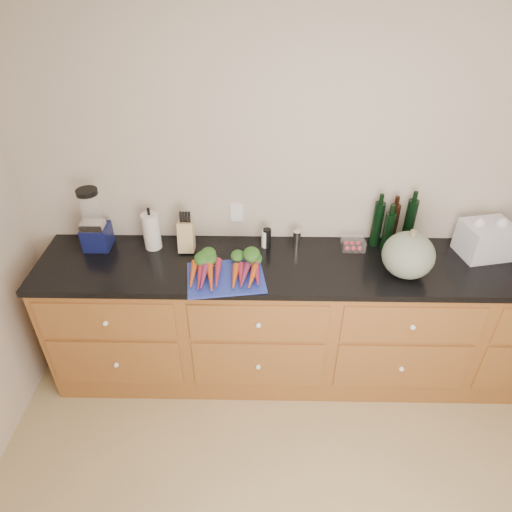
{
  "coord_description": "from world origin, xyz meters",
  "views": [
    {
      "loc": [
        -0.43,
        -0.96,
        2.59
      ],
      "look_at": [
        -0.47,
        1.2,
        1.06
      ],
      "focal_mm": 32.0,
      "sensor_mm": 36.0,
      "label": 1
    }
  ],
  "objects_px": {
    "knife_block": "(186,236)",
    "tomato_box": "(353,244)",
    "blender_appliance": "(94,223)",
    "paper_towel": "(152,231)",
    "carrots": "(226,268)",
    "squash": "(408,255)",
    "cutting_board": "(226,277)"
  },
  "relations": [
    {
      "from": "paper_towel",
      "to": "tomato_box",
      "type": "xyz_separation_m",
      "value": [
        1.28,
        0.01,
        -0.09
      ]
    },
    {
      "from": "carrots",
      "to": "paper_towel",
      "type": "bearing_deg",
      "value": 151.17
    },
    {
      "from": "knife_block",
      "to": "blender_appliance",
      "type": "bearing_deg",
      "value": 178.22
    },
    {
      "from": "knife_block",
      "to": "squash",
      "type": "bearing_deg",
      "value": -10.16
    },
    {
      "from": "blender_appliance",
      "to": "tomato_box",
      "type": "xyz_separation_m",
      "value": [
        1.63,
        0.01,
        -0.15
      ]
    },
    {
      "from": "carrots",
      "to": "tomato_box",
      "type": "relative_size",
      "value": 3.2
    },
    {
      "from": "carrots",
      "to": "squash",
      "type": "height_order",
      "value": "squash"
    },
    {
      "from": "knife_block",
      "to": "tomato_box",
      "type": "distance_m",
      "value": 1.06
    },
    {
      "from": "carrots",
      "to": "tomato_box",
      "type": "height_order",
      "value": "carrots"
    },
    {
      "from": "paper_towel",
      "to": "knife_block",
      "type": "bearing_deg",
      "value": -5.17
    },
    {
      "from": "cutting_board",
      "to": "carrots",
      "type": "relative_size",
      "value": 0.97
    },
    {
      "from": "paper_towel",
      "to": "knife_block",
      "type": "distance_m",
      "value": 0.22
    },
    {
      "from": "squash",
      "to": "knife_block",
      "type": "height_order",
      "value": "squash"
    },
    {
      "from": "blender_appliance",
      "to": "tomato_box",
      "type": "bearing_deg",
      "value": 0.43
    },
    {
      "from": "squash",
      "to": "blender_appliance",
      "type": "bearing_deg",
      "value": 172.34
    },
    {
      "from": "squash",
      "to": "blender_appliance",
      "type": "distance_m",
      "value": 1.91
    },
    {
      "from": "cutting_board",
      "to": "carrots",
      "type": "height_order",
      "value": "carrots"
    },
    {
      "from": "knife_block",
      "to": "tomato_box",
      "type": "relative_size",
      "value": 1.36
    },
    {
      "from": "carrots",
      "to": "paper_towel",
      "type": "xyz_separation_m",
      "value": [
        -0.49,
        0.27,
        0.08
      ]
    },
    {
      "from": "blender_appliance",
      "to": "squash",
      "type": "bearing_deg",
      "value": -7.66
    },
    {
      "from": "squash",
      "to": "tomato_box",
      "type": "height_order",
      "value": "squash"
    },
    {
      "from": "carrots",
      "to": "cutting_board",
      "type": "bearing_deg",
      "value": -90.0
    },
    {
      "from": "paper_towel",
      "to": "tomato_box",
      "type": "relative_size",
      "value": 1.67
    },
    {
      "from": "carrots",
      "to": "tomato_box",
      "type": "xyz_separation_m",
      "value": [
        0.79,
        0.28,
        -0.01
      ]
    },
    {
      "from": "cutting_board",
      "to": "knife_block",
      "type": "distance_m",
      "value": 0.41
    },
    {
      "from": "cutting_board",
      "to": "paper_towel",
      "type": "xyz_separation_m",
      "value": [
        -0.49,
        0.32,
        0.11
      ]
    },
    {
      "from": "blender_appliance",
      "to": "carrots",
      "type": "bearing_deg",
      "value": -17.57
    },
    {
      "from": "paper_towel",
      "to": "tomato_box",
      "type": "height_order",
      "value": "paper_towel"
    },
    {
      "from": "cutting_board",
      "to": "squash",
      "type": "xyz_separation_m",
      "value": [
        1.06,
        0.06,
        0.13
      ]
    },
    {
      "from": "blender_appliance",
      "to": "knife_block",
      "type": "distance_m",
      "value": 0.58
    },
    {
      "from": "cutting_board",
      "to": "blender_appliance",
      "type": "height_order",
      "value": "blender_appliance"
    },
    {
      "from": "blender_appliance",
      "to": "paper_towel",
      "type": "bearing_deg",
      "value": 0.36
    }
  ]
}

